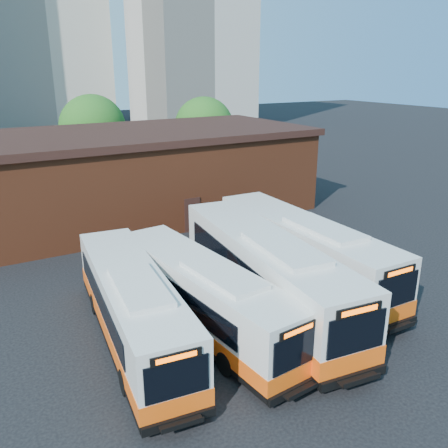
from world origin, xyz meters
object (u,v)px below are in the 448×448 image
bus_east (302,253)px  bus_midwest (204,299)px  bus_mideast (265,275)px  transit_worker (328,318)px  bus_west (133,309)px

bus_east → bus_midwest: bearing=-164.5°
bus_mideast → bus_east: (3.39, 1.44, -0.08)m
transit_worker → bus_west: bearing=85.4°
bus_east → transit_worker: bus_east is taller
bus_east → bus_mideast: bearing=-155.8°
bus_west → transit_worker: 8.08m
bus_mideast → bus_east: bearing=29.6°
bus_midwest → bus_mideast: bus_mideast is taller
bus_west → transit_worker: bearing=-21.8°
bus_mideast → transit_worker: bus_mideast is taller
bus_midwest → bus_east: bearing=9.2°
bus_mideast → bus_west: bearing=-176.4°
bus_east → transit_worker: (-2.60, -4.90, -0.73)m
bus_midwest → transit_worker: bearing=-42.5°
bus_west → transit_worker: size_ratio=6.79×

